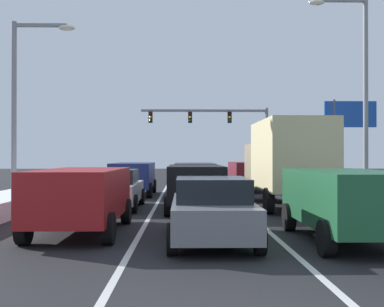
{
  "coord_description": "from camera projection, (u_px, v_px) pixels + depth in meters",
  "views": [
    {
      "loc": [
        -0.58,
        -4.98,
        2.0
      ],
      "look_at": [
        0.01,
        27.93,
        2.21
      ],
      "focal_mm": 44.99,
      "sensor_mm": 36.0,
      "label": 1
    }
  ],
  "objects": [
    {
      "name": "street_lamp_right_mid",
      "position": [
        358.0,
        81.0,
        21.47
      ],
      "size": [
        2.66,
        0.36,
        9.14
      ],
      "color": "gray",
      "rests_on": "ground"
    },
    {
      "name": "sedan_white_left_lane_second",
      "position": [
        115.0,
        189.0,
        18.48
      ],
      "size": [
        2.0,
        4.5,
        1.51
      ],
      "color": "silver",
      "rests_on": "ground"
    },
    {
      "name": "suv_navy_left_lane_third",
      "position": [
        133.0,
        176.0,
        24.88
      ],
      "size": [
        2.16,
        4.9,
        1.67
      ],
      "color": "navy",
      "rests_on": "ground"
    },
    {
      "name": "suv_black_center_lane_second",
      "position": [
        195.0,
        183.0,
        17.76
      ],
      "size": [
        2.16,
        4.9,
        1.67
      ],
      "color": "black",
      "rests_on": "ground"
    },
    {
      "name": "suv_maroon_right_lane_third",
      "position": [
        249.0,
        173.0,
        28.1
      ],
      "size": [
        2.16,
        4.9,
        1.67
      ],
      "color": "maroon",
      "rests_on": "ground"
    },
    {
      "name": "lane_stripe_between_right_lane_and_center_lane",
      "position": [
        231.0,
        198.0,
        23.15
      ],
      "size": [
        0.14,
        39.91,
        0.01
      ],
      "primitive_type": "cube",
      "color": "silver",
      "rests_on": "ground"
    },
    {
      "name": "suv_green_right_lane_nearest",
      "position": [
        345.0,
        198.0,
        11.29
      ],
      "size": [
        2.16,
        4.9,
        1.67
      ],
      "color": "#1E5633",
      "rests_on": "ground"
    },
    {
      "name": "traffic_light_gantry",
      "position": [
        222.0,
        125.0,
        41.32
      ],
      "size": [
        10.94,
        0.47,
        6.2
      ],
      "color": "slate",
      "rests_on": "ground"
    },
    {
      "name": "street_lamp_left_mid",
      "position": [
        23.0,
        94.0,
        20.05
      ],
      "size": [
        2.66,
        0.36,
        7.64
      ],
      "color": "gray",
      "rests_on": "ground"
    },
    {
      "name": "snow_bank_right_shoulder",
      "position": [
        340.0,
        191.0,
        23.24
      ],
      "size": [
        1.71,
        39.91,
        0.67
      ],
      "primitive_type": "cube",
      "color": "white",
      "rests_on": "ground"
    },
    {
      "name": "box_truck_right_lane_second",
      "position": [
        286.0,
        159.0,
        19.14
      ],
      "size": [
        2.53,
        7.2,
        3.36
      ],
      "color": "#937F60",
      "rests_on": "ground"
    },
    {
      "name": "suv_red_left_lane_nearest",
      "position": [
        82.0,
        194.0,
        12.57
      ],
      "size": [
        2.16,
        4.9,
        1.67
      ],
      "color": "maroon",
      "rests_on": "ground"
    },
    {
      "name": "lane_stripe_between_center_lane_and_left_lane",
      "position": [
        160.0,
        198.0,
        23.09
      ],
      "size": [
        0.14,
        39.91,
        0.01
      ],
      "primitive_type": "cube",
      "color": "silver",
      "rests_on": "ground"
    },
    {
      "name": "snow_bank_left_shoulder",
      "position": [
        49.0,
        192.0,
        22.99
      ],
      "size": [
        2.05,
        39.91,
        0.61
      ],
      "primitive_type": "cube",
      "color": "white",
      "rests_on": "ground"
    },
    {
      "name": "ground_plane",
      "position": [
        198.0,
        206.0,
        19.49
      ],
      "size": [
        120.0,
        120.0,
        0.0
      ],
      "primitive_type": "plane",
      "color": "black"
    },
    {
      "name": "roadside_sign_right",
      "position": [
        350.0,
        124.0,
        29.47
      ],
      "size": [
        3.2,
        0.16,
        5.5
      ],
      "color": "#59595B",
      "rests_on": "ground"
    },
    {
      "name": "suv_charcoal_center_lane_third",
      "position": [
        194.0,
        176.0,
        24.45
      ],
      "size": [
        2.16,
        4.9,
        1.67
      ],
      "color": "#38383D",
      "rests_on": "ground"
    },
    {
      "name": "sedan_gray_center_lane_nearest",
      "position": [
        212.0,
        209.0,
        11.26
      ],
      "size": [
        2.0,
        4.5,
        1.51
      ],
      "color": "slate",
      "rests_on": "ground"
    }
  ]
}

